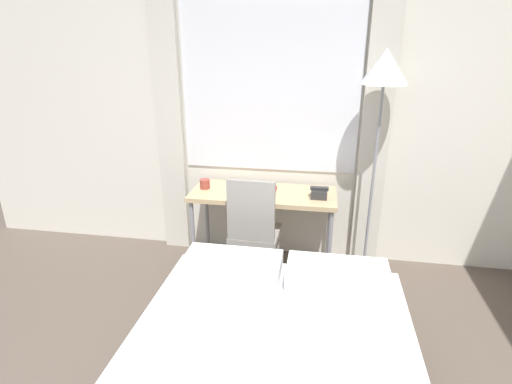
{
  "coord_description": "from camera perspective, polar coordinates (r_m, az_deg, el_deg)",
  "views": [
    {
      "loc": [
        0.54,
        -0.6,
        1.96
      ],
      "look_at": [
        0.07,
        2.2,
        0.89
      ],
      "focal_mm": 28.0,
      "sensor_mm": 36.0,
      "label": 1
    }
  ],
  "objects": [
    {
      "name": "desk",
      "position": [
        3.48,
        1.06,
        -1.01
      ],
      "size": [
        1.25,
        0.51,
        0.74
      ],
      "color": "tan",
      "rests_on": "ground_plane"
    },
    {
      "name": "standing_lamp",
      "position": [
        3.27,
        17.71,
        14.06
      ],
      "size": [
        0.36,
        0.36,
        1.92
      ],
      "color": "#4C4C51",
      "rests_on": "ground_plane"
    },
    {
      "name": "telephone",
      "position": [
        3.36,
        9.01,
        -0.13
      ],
      "size": [
        0.15,
        0.14,
        0.09
      ],
      "color": "#2D2D2D",
      "rests_on": "desk"
    },
    {
      "name": "desk_chair",
      "position": [
        3.29,
        -0.34,
        -4.97
      ],
      "size": [
        0.41,
        0.41,
        0.97
      ],
      "rotation": [
        0.0,
        0.0,
        -0.03
      ],
      "color": "gray",
      "rests_on": "ground_plane"
    },
    {
      "name": "book",
      "position": [
        3.47,
        1.09,
        0.34
      ],
      "size": [
        0.22,
        0.17,
        0.02
      ],
      "rotation": [
        0.0,
        0.0,
        0.03
      ],
      "color": "maroon",
      "rests_on": "desk"
    },
    {
      "name": "wall_back_with_window",
      "position": [
        3.62,
        1.07,
        11.11
      ],
      "size": [
        5.8,
        0.13,
        2.7
      ],
      "color": "silver",
      "rests_on": "ground_plane"
    },
    {
      "name": "mug",
      "position": [
        3.56,
        -7.31,
        1.16
      ],
      "size": [
        0.09,
        0.09,
        0.08
      ],
      "color": "#993F33",
      "rests_on": "desk"
    }
  ]
}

